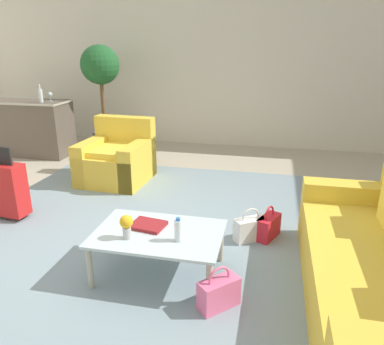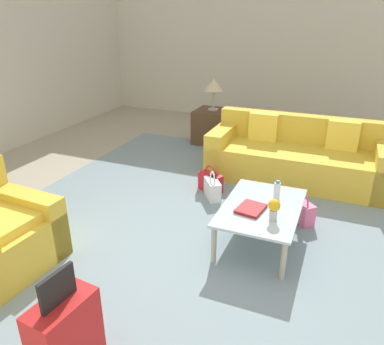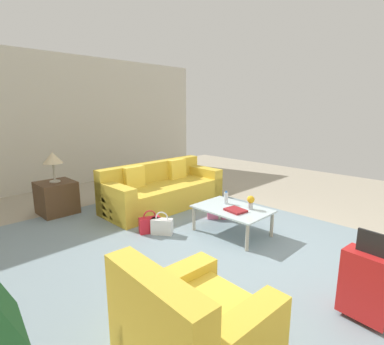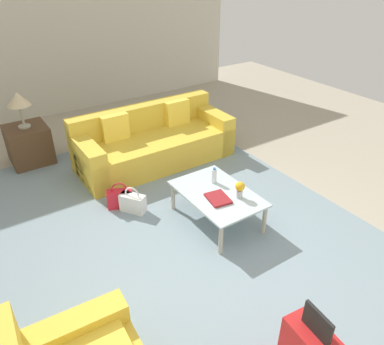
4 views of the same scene
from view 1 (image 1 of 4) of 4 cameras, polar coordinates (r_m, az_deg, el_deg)
name	(u,v)px [view 1 (image 1 of 4)]	position (r m, az deg, el deg)	size (l,w,h in m)	color
ground_plane	(137,241)	(3.94, -8.41, -10.24)	(12.00, 12.00, 0.00)	#A89E89
wall_back	(208,63)	(7.38, 2.47, 16.27)	(10.24, 0.12, 3.10)	beige
area_rug	(198,237)	(3.96, 0.91, -9.82)	(5.20, 4.40, 0.01)	gray
armchair	(118,160)	(5.57, -11.21, 1.88)	(0.95, 0.97, 0.89)	gold
coffee_table	(159,237)	(3.24, -5.11, -9.78)	(1.09, 0.73, 0.41)	silver
water_bottle	(178,230)	(3.04, -2.11, -8.79)	(0.06, 0.06, 0.20)	silver
coffee_table_book	(148,225)	(3.31, -6.73, -7.95)	(0.29, 0.23, 0.03)	maroon
flower_vase	(127,225)	(3.10, -9.95, -7.83)	(0.11, 0.11, 0.21)	#B2B7BC
bar_console	(23,127)	(7.40, -24.37, 6.39)	(1.75, 0.67, 0.97)	brown
wine_glass_left_of_centre	(50,95)	(7.00, -20.81, 11.02)	(0.08, 0.08, 0.15)	silver
wine_bottle_clear	(41,95)	(6.91, -22.08, 10.84)	(0.07, 0.07, 0.30)	silver
suitcase_red	(8,189)	(4.72, -26.26, -2.25)	(0.42, 0.26, 0.85)	red
handbag_white	(250,229)	(3.90, 8.82, -8.47)	(0.34, 0.30, 0.36)	white
handbag_pink	(219,293)	(2.99, 4.12, -17.81)	(0.33, 0.32, 0.36)	pink
handbag_red	(268,226)	(3.98, 11.55, -8.06)	(0.26, 0.35, 0.36)	red
potted_ficus	(101,80)	(7.13, -13.67, 13.49)	(0.69, 0.69, 1.90)	#514C56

